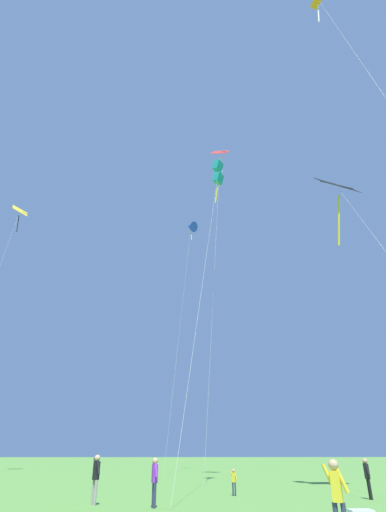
{
  "coord_description": "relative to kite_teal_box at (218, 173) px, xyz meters",
  "views": [
    {
      "loc": [
        -1.96,
        -5.83,
        1.77
      ],
      "look_at": [
        -0.45,
        24.1,
        16.41
      ],
      "focal_mm": 28.33,
      "sensor_mm": 36.0,
      "label": 1
    }
  ],
  "objects": [
    {
      "name": "kite_black_large",
      "position": [
        7.04,
        -4.26,
        -4.86
      ],
      "size": [
        2.98,
        12.48,
        18.06
      ],
      "color": "black",
      "rests_on": "ground_plane"
    },
    {
      "name": "person_far_back",
      "position": [
        -6.01,
        -7.12,
        -20.04
      ],
      "size": [
        0.39,
        0.49,
        1.7
      ],
      "color": "gray",
      "rests_on": "ground_plane"
    },
    {
      "name": "kite_red_high",
      "position": [
        1.07,
        6.48,
        6.39
      ],
      "size": [
        3.46,
        6.11,
        29.64
      ],
      "color": "red",
      "rests_on": "ground_plane"
    },
    {
      "name": "kite_blue_delta",
      "position": [
        -1.2,
        19.59,
        6.6
      ],
      "size": [
        3.54,
        7.1,
        28.52
      ],
      "color": "blue",
      "rests_on": "ground_plane"
    },
    {
      "name": "person_near_tree",
      "position": [
        -3.72,
        -8.07,
        -20.1
      ],
      "size": [
        0.24,
        0.51,
        1.61
      ],
      "color": "#2D3351",
      "rests_on": "ground_plane"
    },
    {
      "name": "kite_yellow_diamond",
      "position": [
        -21.89,
        17.14,
        5.69
      ],
      "size": [
        2.32,
        10.06,
        28.81
      ],
      "color": "yellow",
      "rests_on": "ground_plane"
    },
    {
      "name": "person_in_blue_jacket",
      "position": [
        5.31,
        -5.61,
        -20.13
      ],
      "size": [
        0.21,
        0.5,
        1.56
      ],
      "color": "black",
      "rests_on": "ground_plane"
    },
    {
      "name": "person_in_red_shirt",
      "position": [
        0.46,
        -14.98,
        -20.07
      ],
      "size": [
        0.5,
        0.32,
        1.64
      ],
      "color": "#2D3351",
      "rests_on": "ground_plane"
    },
    {
      "name": "person_child_small",
      "position": [
        -0.2,
        -3.68,
        -20.41
      ],
      "size": [
        0.34,
        0.2,
        1.09
      ],
      "color": "#2D3351",
      "rests_on": "ground_plane"
    },
    {
      "name": "kite_teal_box",
      "position": [
        0.0,
        0.0,
        0.0
      ],
      "size": [
        3.63,
        8.91,
        22.2
      ],
      "color": "teal",
      "rests_on": "ground_plane"
    }
  ]
}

